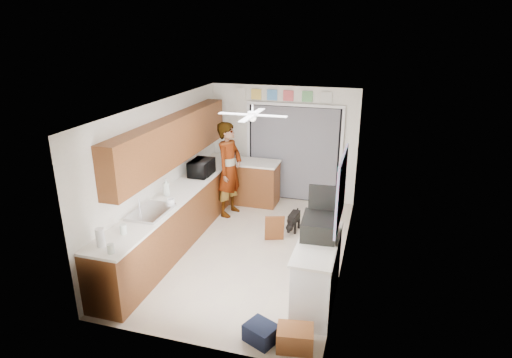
# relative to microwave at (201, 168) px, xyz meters

# --- Properties ---
(floor) EXTENTS (5.00, 5.00, 0.00)m
(floor) POSITION_rel_microwave_xyz_m (1.24, -0.88, -1.09)
(floor) COLOR #C2B19C
(floor) RESTS_ON ground
(ceiling) EXTENTS (5.00, 5.00, 0.00)m
(ceiling) POSITION_rel_microwave_xyz_m (1.24, -0.88, 1.41)
(ceiling) COLOR white
(ceiling) RESTS_ON ground
(wall_back) EXTENTS (3.20, 0.00, 3.20)m
(wall_back) POSITION_rel_microwave_xyz_m (1.24, 1.62, 0.16)
(wall_back) COLOR white
(wall_back) RESTS_ON ground
(wall_front) EXTENTS (3.20, 0.00, 3.20)m
(wall_front) POSITION_rel_microwave_xyz_m (1.24, -3.38, 0.16)
(wall_front) COLOR white
(wall_front) RESTS_ON ground
(wall_left) EXTENTS (0.00, 5.00, 5.00)m
(wall_left) POSITION_rel_microwave_xyz_m (-0.36, -0.88, 0.16)
(wall_left) COLOR white
(wall_left) RESTS_ON ground
(wall_right) EXTENTS (0.00, 5.00, 5.00)m
(wall_right) POSITION_rel_microwave_xyz_m (2.84, -0.88, 0.16)
(wall_right) COLOR white
(wall_right) RESTS_ON ground
(left_base_cabinets) EXTENTS (0.60, 4.80, 0.90)m
(left_base_cabinets) POSITION_rel_microwave_xyz_m (-0.06, -0.88, -0.64)
(left_base_cabinets) COLOR brown
(left_base_cabinets) RESTS_ON floor
(left_countertop) EXTENTS (0.62, 4.80, 0.04)m
(left_countertop) POSITION_rel_microwave_xyz_m (-0.05, -0.88, -0.17)
(left_countertop) COLOR white
(left_countertop) RESTS_ON left_base_cabinets
(upper_cabinets) EXTENTS (0.32, 4.00, 0.80)m
(upper_cabinets) POSITION_rel_microwave_xyz_m (-0.20, -0.68, 0.71)
(upper_cabinets) COLOR brown
(upper_cabinets) RESTS_ON wall_left
(sink_basin) EXTENTS (0.50, 0.76, 0.06)m
(sink_basin) POSITION_rel_microwave_xyz_m (-0.05, -1.88, -0.14)
(sink_basin) COLOR silver
(sink_basin) RESTS_ON left_countertop
(faucet) EXTENTS (0.03, 0.03, 0.22)m
(faucet) POSITION_rel_microwave_xyz_m (-0.24, -1.88, -0.04)
(faucet) COLOR silver
(faucet) RESTS_ON left_countertop
(peninsula_base) EXTENTS (1.00, 0.60, 0.90)m
(peninsula_base) POSITION_rel_microwave_xyz_m (0.74, 1.12, -0.64)
(peninsula_base) COLOR brown
(peninsula_base) RESTS_ON floor
(peninsula_top) EXTENTS (1.04, 0.64, 0.04)m
(peninsula_top) POSITION_rel_microwave_xyz_m (0.74, 1.12, -0.17)
(peninsula_top) COLOR white
(peninsula_top) RESTS_ON peninsula_base
(back_opening_recess) EXTENTS (2.00, 0.06, 2.10)m
(back_opening_recess) POSITION_rel_microwave_xyz_m (1.49, 1.59, -0.04)
(back_opening_recess) COLOR black
(back_opening_recess) RESTS_ON wall_back
(curtain_panel) EXTENTS (1.90, 0.03, 2.05)m
(curtain_panel) POSITION_rel_microwave_xyz_m (1.49, 1.55, -0.04)
(curtain_panel) COLOR slate
(curtain_panel) RESTS_ON wall_back
(door_trim_left) EXTENTS (0.06, 0.04, 2.10)m
(door_trim_left) POSITION_rel_microwave_xyz_m (0.47, 1.56, -0.04)
(door_trim_left) COLOR white
(door_trim_left) RESTS_ON wall_back
(door_trim_right) EXTENTS (0.06, 0.04, 2.10)m
(door_trim_right) POSITION_rel_microwave_xyz_m (2.51, 1.56, -0.04)
(door_trim_right) COLOR white
(door_trim_right) RESTS_ON wall_back
(door_trim_head) EXTENTS (2.10, 0.04, 0.06)m
(door_trim_head) POSITION_rel_microwave_xyz_m (1.49, 1.56, 1.03)
(door_trim_head) COLOR white
(door_trim_head) RESTS_ON wall_back
(header_frame_0) EXTENTS (0.22, 0.02, 0.22)m
(header_frame_0) POSITION_rel_microwave_xyz_m (0.64, 1.59, 1.21)
(header_frame_0) COLOR #F7CE52
(header_frame_0) RESTS_ON wall_back
(header_frame_1) EXTENTS (0.22, 0.02, 0.22)m
(header_frame_1) POSITION_rel_microwave_xyz_m (0.99, 1.59, 1.21)
(header_frame_1) COLOR #5196D8
(header_frame_1) RESTS_ON wall_back
(header_frame_2) EXTENTS (0.22, 0.02, 0.22)m
(header_frame_2) POSITION_rel_microwave_xyz_m (1.34, 1.59, 1.21)
(header_frame_2) COLOR #D55054
(header_frame_2) RESTS_ON wall_back
(header_frame_3) EXTENTS (0.22, 0.02, 0.22)m
(header_frame_3) POSITION_rel_microwave_xyz_m (1.74, 1.59, 1.21)
(header_frame_3) COLOR #5FA764
(header_frame_3) RESTS_ON wall_back
(header_frame_4) EXTENTS (0.22, 0.02, 0.22)m
(header_frame_4) POSITION_rel_microwave_xyz_m (2.14, 1.59, 1.21)
(header_frame_4) COLOR silver
(header_frame_4) RESTS_ON wall_back
(route66_sign) EXTENTS (0.22, 0.02, 0.26)m
(route66_sign) POSITION_rel_microwave_xyz_m (0.29, 1.59, 1.21)
(route66_sign) COLOR silver
(route66_sign) RESTS_ON wall_back
(right_counter_base) EXTENTS (0.50, 1.40, 0.90)m
(right_counter_base) POSITION_rel_microwave_xyz_m (2.59, -2.08, -0.64)
(right_counter_base) COLOR white
(right_counter_base) RESTS_ON floor
(right_counter_top) EXTENTS (0.54, 1.44, 0.04)m
(right_counter_top) POSITION_rel_microwave_xyz_m (2.58, -2.08, -0.17)
(right_counter_top) COLOR white
(right_counter_top) RESTS_ON right_counter_base
(abstract_painting) EXTENTS (0.03, 1.15, 0.95)m
(abstract_painting) POSITION_rel_microwave_xyz_m (2.82, -1.88, 0.56)
(abstract_painting) COLOR #FF5DBA
(abstract_painting) RESTS_ON wall_right
(ceiling_fan) EXTENTS (1.14, 1.14, 0.24)m
(ceiling_fan) POSITION_rel_microwave_xyz_m (1.24, -0.68, 1.23)
(ceiling_fan) COLOR white
(ceiling_fan) RESTS_ON ceiling
(microwave) EXTENTS (0.38, 0.55, 0.31)m
(microwave) POSITION_rel_microwave_xyz_m (0.00, 0.00, 0.00)
(microwave) COLOR black
(microwave) RESTS_ON left_countertop
(soap_bottle) EXTENTS (0.14, 0.14, 0.31)m
(soap_bottle) POSITION_rel_microwave_xyz_m (-0.16, -1.14, 0.00)
(soap_bottle) COLOR silver
(soap_bottle) RESTS_ON left_countertop
(cup) EXTENTS (0.18, 0.18, 0.11)m
(cup) POSITION_rel_microwave_xyz_m (0.10, -1.49, -0.10)
(cup) COLOR white
(cup) RESTS_ON left_countertop
(jar_a) EXTENTS (0.09, 0.09, 0.12)m
(jar_a) POSITION_rel_microwave_xyz_m (0.08, -3.13, -0.09)
(jar_a) COLOR silver
(jar_a) RESTS_ON left_countertop
(jar_b) EXTENTS (0.12, 0.12, 0.14)m
(jar_b) POSITION_rel_microwave_xyz_m (-0.06, -2.60, -0.08)
(jar_b) COLOR silver
(jar_b) RESTS_ON left_countertop
(paper_towel_roll) EXTENTS (0.15, 0.15, 0.25)m
(paper_towel_roll) POSITION_rel_microwave_xyz_m (-0.15, -3.00, -0.03)
(paper_towel_roll) COLOR white
(paper_towel_roll) RESTS_ON left_countertop
(suitcase) EXTENTS (0.50, 0.64, 0.26)m
(suitcase) POSITION_rel_microwave_xyz_m (2.56, -1.88, -0.02)
(suitcase) COLOR black
(suitcase) RESTS_ON right_counter_top
(suitcase_rim) EXTENTS (0.47, 0.60, 0.02)m
(suitcase_rim) POSITION_rel_microwave_xyz_m (2.56, -1.88, -0.13)
(suitcase_rim) COLOR yellow
(suitcase_rim) RESTS_ON suitcase
(suitcase_lid) EXTENTS (0.42, 0.05, 0.50)m
(suitcase_lid) POSITION_rel_microwave_xyz_m (2.56, -1.59, 0.23)
(suitcase_lid) COLOR black
(suitcase_lid) RESTS_ON suitcase
(cardboard_box) EXTENTS (0.48, 0.39, 0.27)m
(cardboard_box) POSITION_rel_microwave_xyz_m (2.49, -3.08, -0.96)
(cardboard_box) COLOR #B8643A
(cardboard_box) RESTS_ON floor
(navy_crate) EXTENTS (0.47, 0.44, 0.23)m
(navy_crate) POSITION_rel_microwave_xyz_m (2.06, -3.08, -0.98)
(navy_crate) COLOR black
(navy_crate) RESTS_ON floor
(cabinet_door_panel) EXTENTS (0.37, 0.24, 0.52)m
(cabinet_door_panel) POSITION_rel_microwave_xyz_m (1.59, -0.51, -0.83)
(cabinet_door_panel) COLOR brown
(cabinet_door_panel) RESTS_ON floor
(man) EXTENTS (0.58, 0.77, 1.93)m
(man) POSITION_rel_microwave_xyz_m (0.42, 0.42, -0.13)
(man) COLOR white
(man) RESTS_ON floor
(dog) EXTENTS (0.26, 0.53, 0.40)m
(dog) POSITION_rel_microwave_xyz_m (1.84, 0.02, -0.89)
(dog) COLOR black
(dog) RESTS_ON floor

